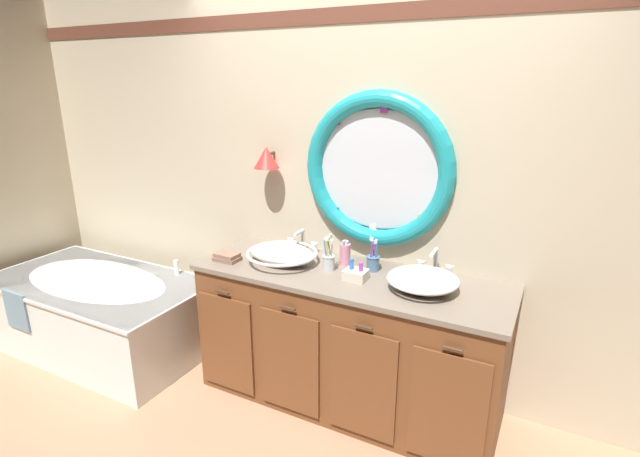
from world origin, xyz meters
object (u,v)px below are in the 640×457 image
at_px(sink_basin_left, 282,253).
at_px(toothbrush_holder_right, 373,262).
at_px(bathtub, 99,306).
at_px(folded_hand_towel, 227,257).
at_px(sink_basin_right, 423,280).
at_px(toothbrush_holder_left, 329,261).
at_px(soap_dispenser, 345,253).
at_px(toiletry_basket, 356,274).

distance_m(sink_basin_left, toothbrush_holder_right, 0.57).
bearing_deg(bathtub, folded_hand_towel, 5.82).
xyz_separation_m(sink_basin_right, toothbrush_holder_left, (-0.58, 0.03, -0.00)).
xyz_separation_m(bathtub, toothbrush_holder_left, (1.79, 0.27, 0.59)).
height_order(sink_basin_right, folded_hand_towel, sink_basin_right).
bearing_deg(bathtub, toothbrush_holder_left, 8.65).
xyz_separation_m(sink_basin_left, toothbrush_holder_right, (0.55, 0.15, -0.01)).
height_order(sink_basin_right, soap_dispenser, soap_dispenser).
distance_m(soap_dispenser, folded_hand_towel, 0.75).
distance_m(sink_basin_right, toothbrush_holder_right, 0.37).
relative_size(sink_basin_left, folded_hand_towel, 2.84).
bearing_deg(sink_basin_right, toothbrush_holder_right, 157.07).
relative_size(sink_basin_left, soap_dispenser, 2.79).
relative_size(toothbrush_holder_left, toiletry_basket, 1.74).
height_order(sink_basin_left, toiletry_basket, sink_basin_left).
xyz_separation_m(sink_basin_left, toiletry_basket, (0.51, -0.03, -0.03)).
bearing_deg(toothbrush_holder_left, toothbrush_holder_right, 26.65).
xyz_separation_m(sink_basin_right, toothbrush_holder_right, (-0.35, 0.15, -0.01)).
bearing_deg(sink_basin_right, sink_basin_left, -180.00).
height_order(bathtub, toothbrush_holder_left, toothbrush_holder_left).
xyz_separation_m(toothbrush_holder_right, toiletry_basket, (-0.04, -0.17, -0.02)).
distance_m(toothbrush_holder_right, soap_dispenser, 0.19).
distance_m(toothbrush_holder_left, toiletry_basket, 0.21).
relative_size(sink_basin_left, toiletry_basket, 3.48).
xyz_separation_m(toothbrush_holder_right, soap_dispenser, (-0.19, 0.02, 0.02)).
distance_m(bathtub, toiletry_basket, 2.08).
height_order(bathtub, sink_basin_right, sink_basin_right).
bearing_deg(sink_basin_right, bathtub, -174.09).
height_order(bathtub, folded_hand_towel, folded_hand_towel).
relative_size(soap_dispenser, toiletry_basket, 1.25).
bearing_deg(bathtub, toiletry_basket, 6.21).
distance_m(soap_dispenser, toiletry_basket, 0.25).
height_order(sink_basin_right, toothbrush_holder_left, toothbrush_holder_left).
bearing_deg(bathtub, toothbrush_holder_right, 10.93).
relative_size(bathtub, sink_basin_right, 4.26).
relative_size(toothbrush_holder_left, soap_dispenser, 1.39).
height_order(sink_basin_left, toothbrush_holder_right, toothbrush_holder_right).
distance_m(bathtub, folded_hand_towel, 1.28).
xyz_separation_m(sink_basin_left, folded_hand_towel, (-0.33, -0.13, -0.04)).
distance_m(folded_hand_towel, toiletry_basket, 0.85).
height_order(bathtub, soap_dispenser, soap_dispenser).
xyz_separation_m(sink_basin_right, folded_hand_towel, (-1.22, -0.13, -0.04)).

